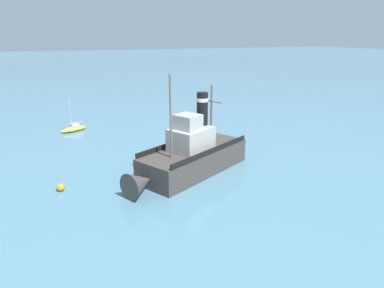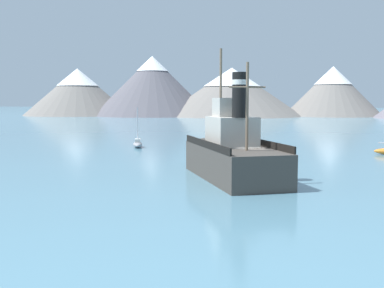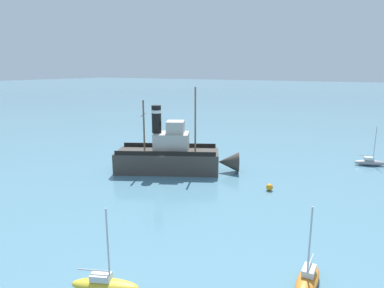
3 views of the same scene
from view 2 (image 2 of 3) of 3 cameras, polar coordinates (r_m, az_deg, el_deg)
ground_plane at (r=35.53m, az=6.66°, el=-4.26°), size 600.00×600.00×0.00m
mountain_ridge at (r=166.45m, az=15.91°, el=7.18°), size 195.66×52.37×32.88m
old_tugboat at (r=36.26m, az=4.65°, el=-1.13°), size 9.40×14.41×9.90m
sailboat_grey at (r=59.42m, az=-6.46°, el=0.03°), size 2.28×3.95×4.90m
mooring_buoy at (r=48.23m, az=7.53°, el=-1.32°), size 0.69×0.69×0.69m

